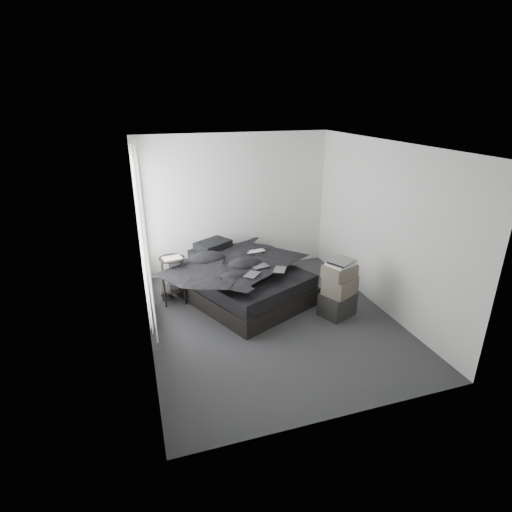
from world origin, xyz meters
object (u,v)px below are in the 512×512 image
object	(u,v)px
side_stand	(173,280)
box_lower	(337,304)
bed	(241,289)
laptop	(256,248)

from	to	relation	value
side_stand	box_lower	xyz separation A→B (m)	(2.36, -1.21, -0.20)
bed	box_lower	bearing A→B (deg)	-63.63
bed	box_lower	distance (m)	1.62
bed	side_stand	size ratio (longest dim) A/B	2.74
bed	side_stand	xyz separation A→B (m)	(-1.10, 0.18, 0.24)
bed	side_stand	bearing A→B (deg)	145.90
laptop	box_lower	bearing A→B (deg)	-59.57
bed	box_lower	xyz separation A→B (m)	(1.26, -1.02, 0.04)
laptop	box_lower	world-z (taller)	laptop
bed	laptop	world-z (taller)	laptop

